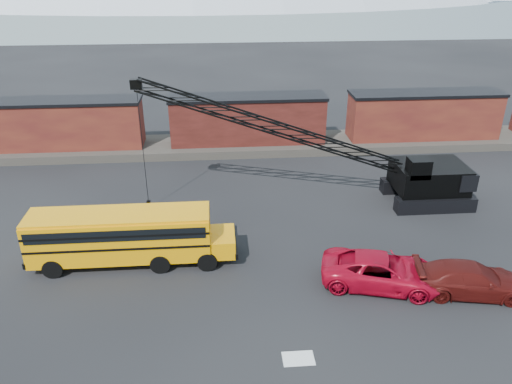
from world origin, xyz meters
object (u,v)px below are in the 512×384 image
at_px(school_bus, 127,235).
at_px(crawler_crane, 318,142).
at_px(red_pickup, 382,271).
at_px(maroon_suv, 470,279).

bearing_deg(school_bus, crawler_crane, 28.54).
xyz_separation_m(school_bus, red_pickup, (13.70, -3.27, -0.91)).
height_order(school_bus, maroon_suv, school_bus).
relative_size(school_bus, crawler_crane, 0.51).
bearing_deg(red_pickup, crawler_crane, 25.28).
height_order(maroon_suv, crawler_crane, crawler_crane).
bearing_deg(red_pickup, maroon_suv, -88.41).
relative_size(red_pickup, crawler_crane, 0.28).
bearing_deg(crawler_crane, school_bus, -151.46).
distance_m(school_bus, crawler_crane, 13.90).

